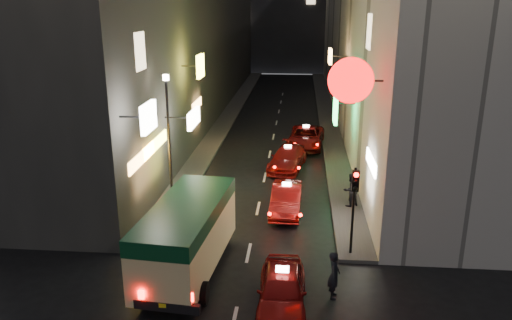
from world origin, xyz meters
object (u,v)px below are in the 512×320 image
(minibus, at_px, (187,230))
(pedestrian_crossing, at_px, (334,272))
(traffic_light, at_px, (355,193))
(lamp_post, at_px, (169,132))
(taxi_near, at_px, (282,287))

(minibus, distance_m, pedestrian_crossing, 5.40)
(traffic_light, distance_m, lamp_post, 9.42)
(taxi_near, bearing_deg, minibus, 150.41)
(minibus, height_order, taxi_near, minibus)
(taxi_near, distance_m, pedestrian_crossing, 1.88)
(minibus, distance_m, taxi_near, 4.13)
(minibus, relative_size, pedestrian_crossing, 3.39)
(traffic_light, relative_size, lamp_post, 0.56)
(lamp_post, bearing_deg, taxi_near, -55.08)
(taxi_near, height_order, traffic_light, traffic_light)
(pedestrian_crossing, bearing_deg, lamp_post, 48.90)
(minibus, height_order, lamp_post, lamp_post)
(taxi_near, relative_size, pedestrian_crossing, 2.57)
(minibus, relative_size, traffic_light, 1.83)
(pedestrian_crossing, bearing_deg, traffic_light, -12.97)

